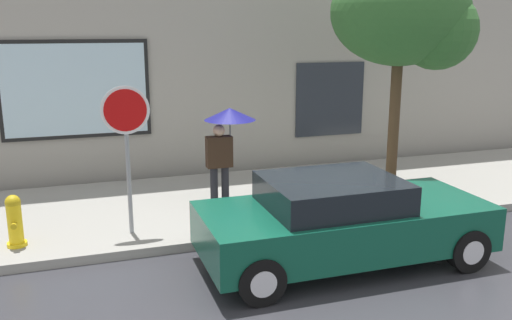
% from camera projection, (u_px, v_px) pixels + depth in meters
% --- Properties ---
extents(ground_plane, '(60.00, 60.00, 0.00)m').
position_uv_depth(ground_plane, '(323.00, 262.00, 8.31)').
color(ground_plane, '#333338').
extents(sidewalk, '(20.00, 4.00, 0.15)m').
position_uv_depth(sidewalk, '(260.00, 199.00, 11.06)').
color(sidewalk, gray).
rests_on(sidewalk, ground).
extents(building_facade, '(20.00, 0.67, 7.00)m').
position_uv_depth(building_facade, '(224.00, 25.00, 12.55)').
color(building_facade, '#9E998E').
rests_on(building_facade, ground).
extents(parked_car, '(4.26, 1.89, 1.32)m').
position_uv_depth(parked_car, '(342.00, 221.00, 8.13)').
color(parked_car, '#0F4C38').
rests_on(parked_car, ground).
extents(fire_hydrant, '(0.30, 0.44, 0.82)m').
position_uv_depth(fire_hydrant, '(15.00, 221.00, 8.44)').
color(fire_hydrant, yellow).
rests_on(fire_hydrant, sidewalk).
extents(pedestrian_with_umbrella, '(0.93, 0.93, 1.88)m').
position_uv_depth(pedestrian_with_umbrella, '(226.00, 130.00, 9.95)').
color(pedestrian_with_umbrella, black).
rests_on(pedestrian_with_umbrella, sidewalk).
extents(street_tree, '(2.69, 2.29, 4.58)m').
position_uv_depth(street_tree, '(408.00, 16.00, 10.32)').
color(street_tree, '#4C3823').
rests_on(street_tree, sidewalk).
extents(stop_sign, '(0.76, 0.10, 2.42)m').
position_uv_depth(stop_sign, '(126.00, 131.00, 8.65)').
color(stop_sign, gray).
rests_on(stop_sign, sidewalk).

